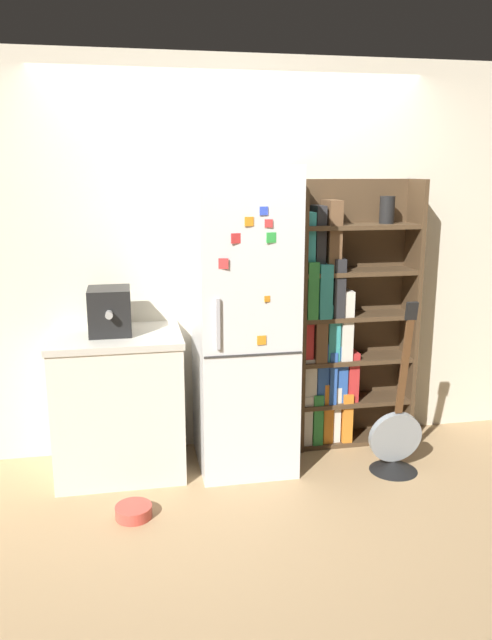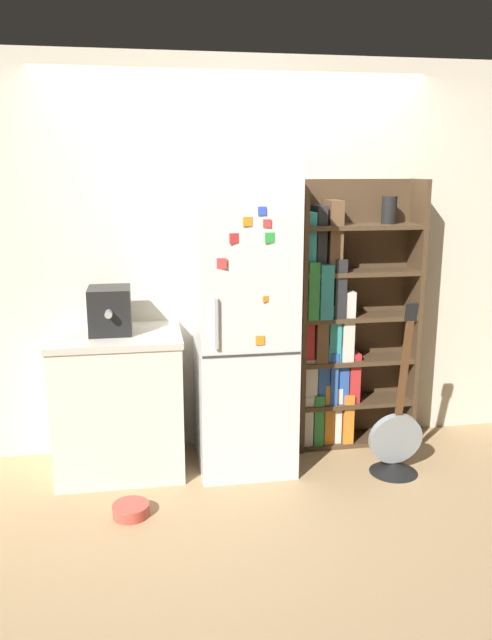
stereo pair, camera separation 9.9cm
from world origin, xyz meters
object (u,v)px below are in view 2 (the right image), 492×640
bookshelf (341,329)px  guitar (395,448)px  refrigerator (243,321)px  espresso_machine (110,310)px  pet_bowl (131,509)px

bookshelf → guitar: size_ratio=1.61×
bookshelf → guitar: 0.87m
refrigerator → guitar: size_ratio=1.69×
espresso_machine → guitar: (1.75, -0.37, -0.88)m
refrigerator → espresso_machine: refrigerator is taller
pet_bowl → refrigerator: bearing=38.0°
guitar → pet_bowl: size_ratio=5.48×
espresso_machine → pet_bowl: bearing=-81.5°
refrigerator → espresso_machine: bearing=176.9°
refrigerator → guitar: refrigerator is taller
espresso_machine → guitar: bearing=-12.0°
bookshelf → pet_bowl: size_ratio=8.82×
espresso_machine → refrigerator: bearing=-3.1°
bookshelf → pet_bowl: bearing=-151.8°
refrigerator → bookshelf: refrigerator is taller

